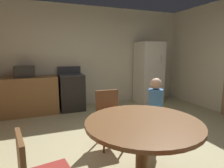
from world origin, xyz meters
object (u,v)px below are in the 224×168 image
Objects in this scene: refrigerator at (149,73)px; chair_north at (109,114)px; oven_range at (72,92)px; dining_table at (143,135)px; microwave at (25,71)px; person_child at (155,111)px.

refrigerator reaches higher than chair_north.
dining_table is at bearing -85.86° from oven_range.
chair_north is at bearing -58.35° from microwave.
microwave is at bearing 112.15° from dining_table.
refrigerator is at bearing 57.09° from dining_table.
person_child is at bearing 62.57° from chair_north.
refrigerator reaches higher than oven_range.
oven_range reaches higher than chair_north.
chair_north is at bearing 89.22° from dining_table.
oven_range is 1.01× the size of person_child.
chair_north is 0.80× the size of person_child.
oven_range reaches higher than dining_table.
oven_range is at bearing -172.65° from chair_north.
oven_range is 0.90× the size of dining_table.
person_child is (0.62, -0.33, 0.08)m from chair_north.
oven_range is at bearing 178.63° from refrigerator.
person_child is at bearing -51.81° from microwave.
refrigerator is at bearing -168.23° from person_child.
refrigerator reaches higher than dining_table.
oven_range is 1.20m from microwave.
chair_north is 0.71m from person_child.
dining_table is 1.40× the size of chair_north.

